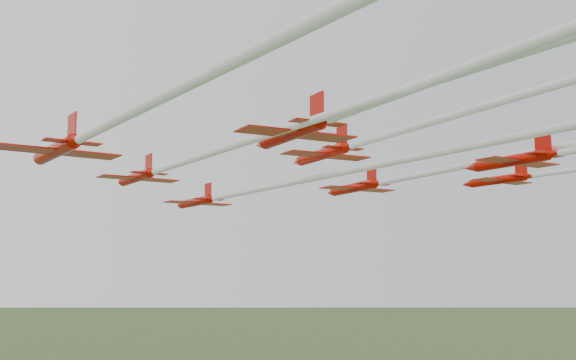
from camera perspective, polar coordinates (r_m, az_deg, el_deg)
jet_lead at (r=77.73m, az=-1.75°, el=-0.62°), size 8.64×65.35×2.58m
jet_row2_left at (r=60.95m, az=-5.69°, el=2.26°), size 8.41×67.53×2.50m
jet_row2_right at (r=81.61m, az=9.30°, el=0.19°), size 10.41×50.00×2.84m
jet_row3_left at (r=43.53m, az=-11.94°, el=5.37°), size 9.15×63.18×2.74m
jet_row3_mid at (r=61.18m, az=8.40°, el=3.69°), size 10.68×52.01×2.65m
jet_row4_left at (r=38.95m, az=12.56°, el=8.15°), size 12.12×65.34×2.67m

